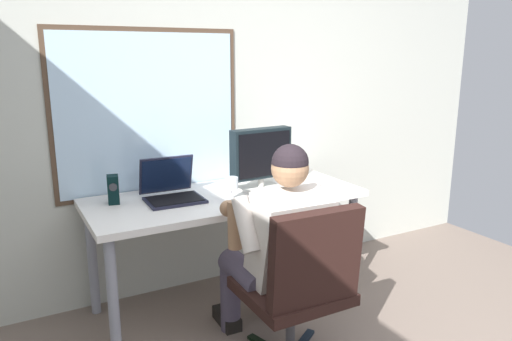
{
  "coord_description": "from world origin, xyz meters",
  "views": [
    {
      "loc": [
        -1.48,
        -0.95,
        1.62
      ],
      "look_at": [
        -0.22,
        1.37,
        0.99
      ],
      "focal_mm": 33.97,
      "sensor_mm": 36.0,
      "label": 1
    }
  ],
  "objects_px": {
    "desk": "(226,207)",
    "crt_monitor": "(261,156)",
    "person_seated": "(278,245)",
    "office_chair": "(302,281)",
    "desk_speaker": "(113,189)",
    "wine_glass": "(232,185)",
    "laptop": "(171,188)"
  },
  "relations": [
    {
      "from": "person_seated",
      "to": "wine_glass",
      "type": "bearing_deg",
      "value": 97.07
    },
    {
      "from": "office_chair",
      "to": "person_seated",
      "type": "bearing_deg",
      "value": 88.07
    },
    {
      "from": "person_seated",
      "to": "crt_monitor",
      "type": "distance_m",
      "value": 0.73
    },
    {
      "from": "office_chair",
      "to": "wine_glass",
      "type": "bearing_deg",
      "value": 93.83
    },
    {
      "from": "office_chair",
      "to": "wine_glass",
      "type": "relative_size",
      "value": 6.21
    },
    {
      "from": "desk_speaker",
      "to": "crt_monitor",
      "type": "bearing_deg",
      "value": -9.36
    },
    {
      "from": "person_seated",
      "to": "desk_speaker",
      "type": "relative_size",
      "value": 6.95
    },
    {
      "from": "laptop",
      "to": "desk_speaker",
      "type": "xyz_separation_m",
      "value": [
        -0.33,
        0.07,
        0.02
      ]
    },
    {
      "from": "person_seated",
      "to": "desk_speaker",
      "type": "bearing_deg",
      "value": 133.03
    },
    {
      "from": "desk",
      "to": "office_chair",
      "type": "distance_m",
      "value": 0.86
    },
    {
      "from": "laptop",
      "to": "wine_glass",
      "type": "distance_m",
      "value": 0.38
    },
    {
      "from": "laptop",
      "to": "desk_speaker",
      "type": "relative_size",
      "value": 2.02
    },
    {
      "from": "laptop",
      "to": "wine_glass",
      "type": "relative_size",
      "value": 2.33
    },
    {
      "from": "office_chair",
      "to": "desk_speaker",
      "type": "relative_size",
      "value": 5.39
    },
    {
      "from": "desk",
      "to": "wine_glass",
      "type": "distance_m",
      "value": 0.24
    },
    {
      "from": "laptop",
      "to": "wine_glass",
      "type": "xyz_separation_m",
      "value": [
        0.31,
        -0.23,
        0.04
      ]
    },
    {
      "from": "crt_monitor",
      "to": "wine_glass",
      "type": "height_order",
      "value": "crt_monitor"
    },
    {
      "from": "laptop",
      "to": "wine_glass",
      "type": "bearing_deg",
      "value": -37.1
    },
    {
      "from": "person_seated",
      "to": "laptop",
      "type": "relative_size",
      "value": 3.44
    },
    {
      "from": "desk",
      "to": "office_chair",
      "type": "bearing_deg",
      "value": -88.75
    },
    {
      "from": "crt_monitor",
      "to": "desk_speaker",
      "type": "bearing_deg",
      "value": 170.64
    },
    {
      "from": "office_chair",
      "to": "desk_speaker",
      "type": "height_order",
      "value": "same"
    },
    {
      "from": "desk",
      "to": "office_chair",
      "type": "xyz_separation_m",
      "value": [
        0.02,
        -0.85,
        -0.15
      ]
    },
    {
      "from": "person_seated",
      "to": "laptop",
      "type": "bearing_deg",
      "value": 117.96
    },
    {
      "from": "crt_monitor",
      "to": "wine_glass",
      "type": "xyz_separation_m",
      "value": [
        -0.28,
        -0.14,
        -0.12
      ]
    },
    {
      "from": "person_seated",
      "to": "crt_monitor",
      "type": "bearing_deg",
      "value": 68.99
    },
    {
      "from": "person_seated",
      "to": "desk",
      "type": "bearing_deg",
      "value": 92.61
    },
    {
      "from": "person_seated",
      "to": "crt_monitor",
      "type": "xyz_separation_m",
      "value": [
        0.23,
        0.59,
        0.36
      ]
    },
    {
      "from": "desk",
      "to": "crt_monitor",
      "type": "height_order",
      "value": "crt_monitor"
    },
    {
      "from": "office_chair",
      "to": "person_seated",
      "type": "height_order",
      "value": "person_seated"
    },
    {
      "from": "desk",
      "to": "crt_monitor",
      "type": "xyz_separation_m",
      "value": [
        0.25,
        -0.0,
        0.31
      ]
    },
    {
      "from": "desk",
      "to": "desk_speaker",
      "type": "height_order",
      "value": "desk_speaker"
    }
  ]
}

